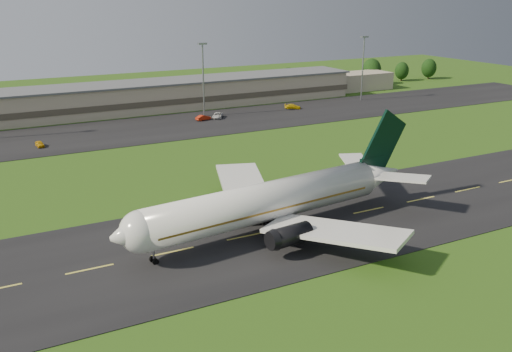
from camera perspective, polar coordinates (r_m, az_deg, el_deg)
name	(u,v)px	position (r m, az deg, el deg)	size (l,w,h in m)	color
ground	(369,211)	(93.10, 11.19, -3.44)	(360.00, 360.00, 0.00)	#2C4B12
taxiway	(369,211)	(93.08, 11.20, -3.41)	(220.00, 30.00, 0.10)	black
apron	(199,123)	(153.28, -5.77, 5.25)	(260.00, 30.00, 0.10)	black
airliner	(270,202)	(81.97, 1.42, -2.57)	(51.21, 41.91, 15.57)	white
terminal	(188,93)	(176.94, -6.85, 8.20)	(145.00, 16.00, 8.40)	tan
light_mast_centre	(203,71)	(160.25, -5.32, 10.42)	(2.40, 1.20, 20.35)	gray
light_mast_east	(363,60)	(188.02, 10.66, 11.28)	(2.40, 1.20, 20.35)	gray
tree_line	(223,83)	(191.84, -3.28, 9.27)	(198.10, 8.59, 9.77)	black
service_vehicle_a	(40,144)	(137.79, -20.82, 3.02)	(1.52, 3.77, 1.28)	#C7900B
service_vehicle_b	(203,118)	(156.84, -5.30, 5.83)	(1.51, 4.33, 1.43)	#A21F0A
service_vehicle_c	(218,115)	(159.35, -3.85, 6.07)	(2.42, 5.24, 1.46)	silver
service_vehicle_d	(293,106)	(172.31, 3.69, 6.95)	(1.96, 4.82, 1.40)	gold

